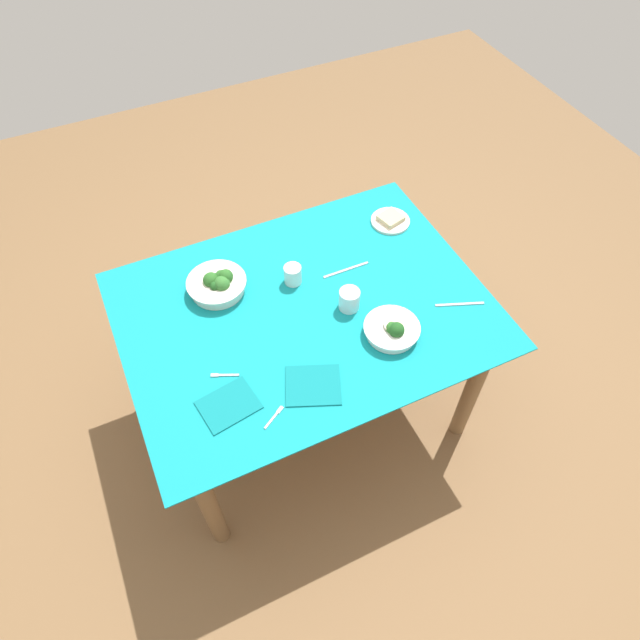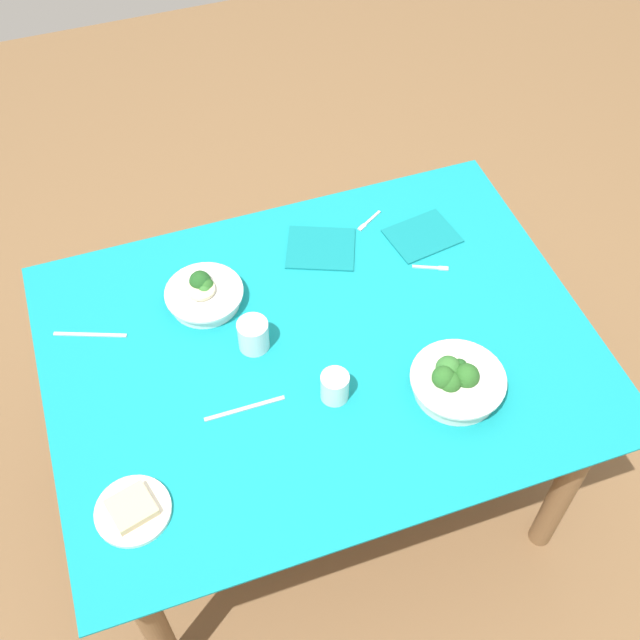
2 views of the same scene
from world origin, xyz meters
TOP-DOWN VIEW (x-y plane):
  - ground_plane at (0.00, 0.00)m, footprint 6.00×6.00m
  - dining_table at (0.00, 0.00)m, footprint 1.42×1.08m
  - broccoli_bowl_far at (-0.27, 0.24)m, footprint 0.24×0.24m
  - broccoli_bowl_near at (0.25, -0.25)m, footprint 0.21×0.21m
  - bread_side_plate at (0.55, 0.30)m, footprint 0.17×0.17m
  - water_glass_center at (0.16, -0.06)m, footprint 0.08×0.08m
  - water_glass_side at (0.02, 0.16)m, footprint 0.07×0.07m
  - fork_by_far_bowl at (-0.39, -0.16)m, footprint 0.10×0.05m
  - fork_by_near_bowl at (-0.29, -0.39)m, footprint 0.09×0.06m
  - table_knife_left at (0.24, 0.12)m, footprint 0.21×0.01m
  - table_knife_right at (0.57, -0.24)m, footprint 0.19×0.08m
  - napkin_folded_upper at (-0.41, -0.28)m, footprint 0.21×0.18m
  - napkin_folded_lower at (-0.12, -0.33)m, footprint 0.24×0.23m

SIDE VIEW (x-z plane):
  - ground_plane at x=0.00m, z-range 0.00..0.00m
  - dining_table at x=0.00m, z-range 0.27..1.02m
  - table_knife_left at x=0.24m, z-range 0.75..0.75m
  - table_knife_right at x=0.57m, z-range 0.75..0.75m
  - fork_by_far_bowl at x=-0.39m, z-range 0.75..0.75m
  - fork_by_near_bowl at x=-0.29m, z-range 0.75..0.75m
  - napkin_folded_upper at x=-0.41m, z-range 0.75..0.75m
  - napkin_folded_lower at x=-0.12m, z-range 0.75..0.75m
  - bread_side_plate at x=0.55m, z-range 0.74..0.78m
  - broccoli_bowl_near at x=0.25m, z-range 0.73..0.82m
  - broccoli_bowl_far at x=-0.27m, z-range 0.74..0.84m
  - water_glass_side at x=0.02m, z-range 0.75..0.83m
  - water_glass_center at x=0.16m, z-range 0.75..0.84m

